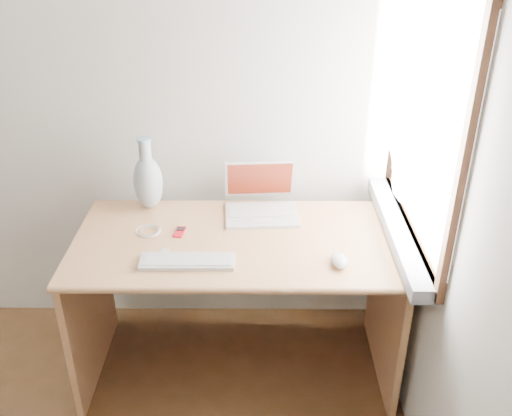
{
  "coord_description": "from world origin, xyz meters",
  "views": [
    {
      "loc": [
        1.1,
        -0.8,
        2.03
      ],
      "look_at": [
        1.08,
        1.35,
        0.86
      ],
      "focal_mm": 40.0,
      "sensor_mm": 36.0,
      "label": 1
    }
  ],
  "objects_px": {
    "desk": "(238,269)",
    "external_keyboard": "(187,261)",
    "vase": "(148,180)",
    "laptop": "(262,202)"
  },
  "relations": [
    {
      "from": "laptop",
      "to": "external_keyboard",
      "type": "xyz_separation_m",
      "value": [
        -0.3,
        -0.43,
        -0.04
      ]
    },
    {
      "from": "desk",
      "to": "vase",
      "type": "relative_size",
      "value": 4.03
    },
    {
      "from": "external_keyboard",
      "to": "vase",
      "type": "height_order",
      "value": "vase"
    },
    {
      "from": "desk",
      "to": "vase",
      "type": "height_order",
      "value": "vase"
    },
    {
      "from": "desk",
      "to": "laptop",
      "type": "distance_m",
      "value": 0.33
    },
    {
      "from": "laptop",
      "to": "vase",
      "type": "distance_m",
      "value": 0.54
    },
    {
      "from": "external_keyboard",
      "to": "vase",
      "type": "distance_m",
      "value": 0.54
    },
    {
      "from": "desk",
      "to": "laptop",
      "type": "xyz_separation_m",
      "value": [
        0.11,
        0.16,
        0.26
      ]
    },
    {
      "from": "desk",
      "to": "external_keyboard",
      "type": "xyz_separation_m",
      "value": [
        -0.19,
        -0.27,
        0.22
      ]
    },
    {
      "from": "external_keyboard",
      "to": "desk",
      "type": "bearing_deg",
      "value": 55.0
    }
  ]
}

